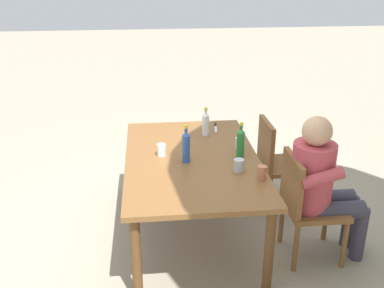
% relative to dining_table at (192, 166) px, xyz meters
% --- Properties ---
extents(ground_plane, '(24.00, 24.00, 0.00)m').
position_rel_dining_table_xyz_m(ground_plane, '(0.00, 0.00, -0.65)').
color(ground_plane, gray).
extents(dining_table, '(1.71, 1.07, 0.73)m').
position_rel_dining_table_xyz_m(dining_table, '(0.00, 0.00, 0.00)').
color(dining_table, brown).
rests_on(dining_table, ground_plane).
extents(chair_far_right, '(0.44, 0.44, 0.87)m').
position_rel_dining_table_xyz_m(chair_far_right, '(0.39, 0.84, -0.16)').
color(chair_far_right, brown).
rests_on(chair_far_right, ground_plane).
extents(chair_far_left, '(0.45, 0.45, 0.87)m').
position_rel_dining_table_xyz_m(chair_far_left, '(-0.38, 0.84, -0.16)').
color(chair_far_left, brown).
rests_on(chair_far_left, ground_plane).
extents(person_in_white_shirt, '(0.47, 0.61, 1.18)m').
position_rel_dining_table_xyz_m(person_in_white_shirt, '(0.39, 0.95, 0.01)').
color(person_in_white_shirt, '#B7424C').
rests_on(person_in_white_shirt, ground_plane).
extents(bottle_clear, '(0.06, 0.06, 0.26)m').
position_rel_dining_table_xyz_m(bottle_clear, '(-0.48, 0.17, 0.19)').
color(bottle_clear, white).
rests_on(bottle_clear, dining_table).
extents(bottle_blue, '(0.06, 0.06, 0.31)m').
position_rel_dining_table_xyz_m(bottle_blue, '(0.07, -0.05, 0.21)').
color(bottle_blue, '#2D56A3').
rests_on(bottle_blue, dining_table).
extents(bottle_green, '(0.06, 0.06, 0.29)m').
position_rel_dining_table_xyz_m(bottle_green, '(0.02, 0.39, 0.20)').
color(bottle_green, '#287A38').
rests_on(bottle_green, dining_table).
extents(cup_steel, '(0.08, 0.08, 0.10)m').
position_rel_dining_table_xyz_m(cup_steel, '(0.28, 0.33, 0.12)').
color(cup_steel, '#B2B7BC').
rests_on(cup_steel, dining_table).
extents(cup_terracotta, '(0.07, 0.07, 0.10)m').
position_rel_dining_table_xyz_m(cup_terracotta, '(0.43, 0.47, 0.13)').
color(cup_terracotta, '#BC6B47').
rests_on(cup_terracotta, dining_table).
extents(cup_glass, '(0.08, 0.08, 0.10)m').
position_rel_dining_table_xyz_m(cup_glass, '(-0.14, 0.42, 0.13)').
color(cup_glass, silver).
rests_on(cup_glass, dining_table).
extents(cup_white, '(0.07, 0.07, 0.10)m').
position_rel_dining_table_xyz_m(cup_white, '(-0.07, -0.24, 0.13)').
color(cup_white, white).
rests_on(cup_white, dining_table).
extents(table_knife, '(0.24, 0.05, 0.01)m').
position_rel_dining_table_xyz_m(table_knife, '(-0.67, 0.30, 0.08)').
color(table_knife, silver).
rests_on(table_knife, dining_table).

